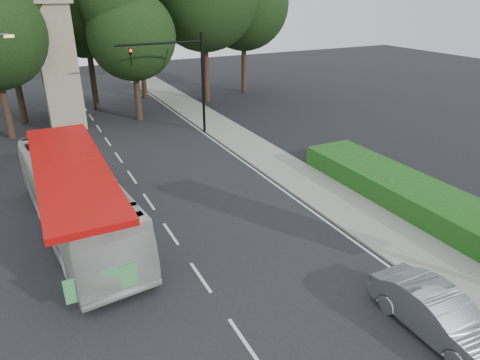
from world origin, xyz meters
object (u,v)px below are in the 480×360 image
traffic_signal_mast (185,71)px  sedan_silver (438,314)px  monument (58,60)px  transit_bus (76,199)px

traffic_signal_mast → sedan_silver: 22.75m
traffic_signal_mast → monument: size_ratio=0.72×
traffic_signal_mast → sedan_silver: (-0.18, -22.40, -3.93)m
monument → sedan_silver: monument is taller
transit_bus → sedan_silver: size_ratio=2.61×
traffic_signal_mast → monument: (-7.68, 6.00, 0.43)m
monument → transit_bus: bearing=-95.0°
transit_bus → sedan_silver: (9.00, -11.37, -0.89)m
sedan_silver → transit_bus: bearing=128.1°
traffic_signal_mast → transit_bus: size_ratio=0.62×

